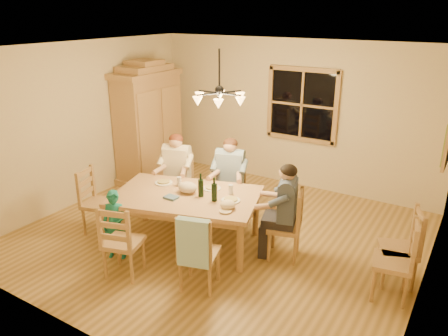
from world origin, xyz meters
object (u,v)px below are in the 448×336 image
Objects in this scene: wine_bottle_b at (214,189)px; chair_end_left at (100,213)px; chair_far_left at (178,195)px; chair_spare_front at (390,274)px; chair_near_left at (124,253)px; adult_woman at (177,164)px; dining_table at (186,201)px; chandelier at (219,97)px; adult_plaid_man at (230,169)px; wine_bottle_a at (201,185)px; chair_spare_back at (396,260)px; chair_near_right at (200,264)px; adult_slate_man at (286,200)px; child at (115,225)px; chair_end_right at (284,237)px; armoire at (149,126)px; chair_far_right at (230,201)px.

chair_end_left is at bearing -166.36° from wine_bottle_b.
chair_far_left and chair_spare_front have the same top height.
adult_woman reaches higher than chair_near_left.
chair_far_left is (-0.74, 0.76, -0.36)m from dining_table.
chandelier is 1.23m from wine_bottle_b.
wine_bottle_a is (0.10, -0.95, 0.08)m from adult_plaid_man.
adult_plaid_man is at bearing 64.80° from chair_near_left.
chair_spare_front is 0.33m from chair_spare_back.
chair_near_right is at bearing 0.00° from chair_near_left.
chair_near_right and chair_spare_back have the same top height.
adult_plaid_man reaches higher than wine_bottle_b.
adult_slate_man is 0.88× the size of chair_spare_front.
chair_end_left reaches higher than child.
chair_near_left is 1.29m from chair_end_left.
chair_end_right is 1.00× the size of chair_spare_front.
chair_spare_front is (4.87, -1.47, -0.75)m from armoire.
chair_end_right is 1.13× the size of adult_woman.
child is (-1.33, -0.04, 0.18)m from chair_near_right.
wine_bottle_b is 1.40m from child.
armoire is 3.88m from chair_near_right.
chair_near_right is 1.13× the size of adult_slate_man.
chandelier is 0.34× the size of dining_table.
chair_far_right is at bearing -180.00° from adult_woman.
dining_table is at bearing 84.89° from chair_spare_front.
chair_end_right is 1.13× the size of adult_plaid_man.
chair_near_right reaches higher than dining_table.
chair_spare_front is (1.41, -0.15, -0.54)m from adult_slate_man.
chair_far_left is 1.13× the size of adult_slate_man.
wine_bottle_a reaches higher than child.
wine_bottle_b reaches higher than chair_far_right.
chair_near_left is 3.00× the size of wine_bottle_a.
chandelier is 3.03m from chair_spare_front.
chair_end_right is (0.58, 1.15, 0.00)m from chair_near_right.
adult_woman and adult_plaid_man have the same top height.
chair_far_right is at bearing 93.37° from chair_near_right.
wine_bottle_b is (-0.30, 0.80, 0.62)m from chair_near_right.
chair_spare_front is 1.00× the size of chair_spare_back.
chair_near_right is 1.96m from adult_plaid_man.
chair_near_right reaches higher than child.
chair_spare_back is (1.41, 0.18, -0.54)m from adult_slate_man.
chair_end_right is 1.47m from adult_plaid_man.
chair_near_right is 1.13× the size of adult_plaid_man.
chair_near_left and chair_spare_back have the same top height.
chair_near_right is 1.00× the size of chair_end_right.
adult_plaid_man is 2.79m from chair_spare_front.
adult_plaid_man is at bearing 63.53° from chair_spare_front.
chair_far_left is 3.51m from chair_spare_front.
chair_far_right is 1.13× the size of adult_woman.
armoire is 5.06m from chair_spare_back.
chair_end_right is at bearing 73.76° from chair_spare_front.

